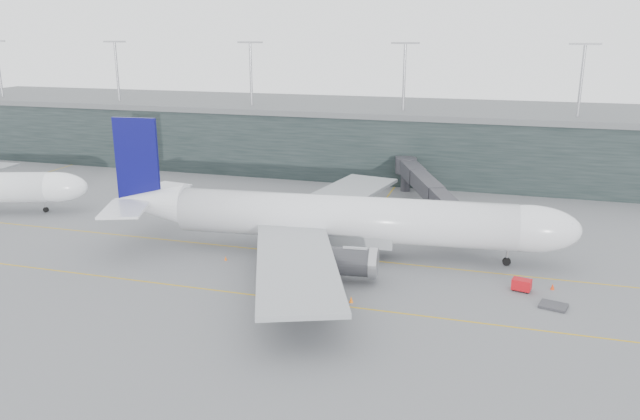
# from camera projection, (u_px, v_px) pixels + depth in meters

# --- Properties ---
(ground) EXTENTS (320.00, 320.00, 0.00)m
(ground) POSITION_uv_depth(u_px,v_px,m) (317.00, 246.00, 95.23)
(ground) COLOR #58585D
(ground) RESTS_ON ground
(taxiline_a) EXTENTS (160.00, 0.25, 0.02)m
(taxiline_a) POSITION_uv_depth(u_px,v_px,m) (309.00, 254.00, 91.54)
(taxiline_a) COLOR gold
(taxiline_a) RESTS_ON ground
(taxiline_b) EXTENTS (160.00, 0.25, 0.02)m
(taxiline_b) POSITION_uv_depth(u_px,v_px,m) (270.00, 297.00, 76.79)
(taxiline_b) COLOR gold
(taxiline_b) RESTS_ON ground
(taxiline_lead_main) EXTENTS (0.25, 60.00, 0.02)m
(taxiline_lead_main) POSITION_uv_depth(u_px,v_px,m) (375.00, 213.00, 112.31)
(taxiline_lead_main) COLOR gold
(taxiline_lead_main) RESTS_ON ground
(taxiline_lead_adj) EXTENTS (0.25, 60.00, 0.02)m
(taxiline_lead_adj) POSITION_uv_depth(u_px,v_px,m) (10.00, 184.00, 134.08)
(taxiline_lead_adj) COLOR gold
(taxiline_lead_adj) RESTS_ON ground
(terminal) EXTENTS (240.00, 36.00, 29.00)m
(terminal) POSITION_uv_depth(u_px,v_px,m) (387.00, 137.00, 146.60)
(terminal) COLOR black
(terminal) RESTS_ON ground
(main_aircraft) EXTENTS (68.75, 64.33, 19.27)m
(main_aircraft) POSITION_uv_depth(u_px,v_px,m) (340.00, 219.00, 90.10)
(main_aircraft) COLOR silver
(main_aircraft) RESTS_ON ground
(jet_bridge) EXTENTS (19.16, 44.72, 6.92)m
(jet_bridge) POSITION_uv_depth(u_px,v_px,m) (438.00, 185.00, 111.17)
(jet_bridge) COLOR #2F2E34
(jet_bridge) RESTS_ON ground
(gse_cart) EXTENTS (2.56, 1.93, 1.56)m
(gse_cart) POSITION_uv_depth(u_px,v_px,m) (522.00, 284.00, 78.38)
(gse_cart) COLOR #B60D14
(gse_cart) RESTS_ON ground
(baggage_dolly) EXTENTS (3.61, 3.17, 0.31)m
(baggage_dolly) POSITION_uv_depth(u_px,v_px,m) (553.00, 306.00, 73.93)
(baggage_dolly) COLOR #323236
(baggage_dolly) RESTS_ON ground
(uld_a) EXTENTS (2.73, 2.45, 2.06)m
(uld_a) POSITION_uv_depth(u_px,v_px,m) (301.00, 219.00, 104.96)
(uld_a) COLOR #323237
(uld_a) RESTS_ON ground
(uld_b) EXTENTS (2.24, 1.89, 1.86)m
(uld_b) POSITION_uv_depth(u_px,v_px,m) (320.00, 218.00, 105.83)
(uld_b) COLOR #323237
(uld_b) RESTS_ON ground
(uld_c) EXTENTS (2.26, 2.01, 1.73)m
(uld_c) POSITION_uv_depth(u_px,v_px,m) (326.00, 221.00, 104.59)
(uld_c) COLOR #323237
(uld_c) RESTS_ON ground
(cone_nose) EXTENTS (0.50, 0.50, 0.79)m
(cone_nose) POSITION_uv_depth(u_px,v_px,m) (553.00, 287.00, 78.94)
(cone_nose) COLOR red
(cone_nose) RESTS_ON ground
(cone_wing_stbd) EXTENTS (0.51, 0.51, 0.80)m
(cone_wing_stbd) POSITION_uv_depth(u_px,v_px,m) (351.00, 299.00, 75.16)
(cone_wing_stbd) COLOR orange
(cone_wing_stbd) RESTS_ON ground
(cone_wing_port) EXTENTS (0.43, 0.43, 0.68)m
(cone_wing_port) POSITION_uv_depth(u_px,v_px,m) (379.00, 228.00, 102.56)
(cone_wing_port) COLOR orange
(cone_wing_port) RESTS_ON ground
(cone_tail) EXTENTS (0.39, 0.39, 0.62)m
(cone_tail) POSITION_uv_depth(u_px,v_px,m) (226.00, 258.00, 89.10)
(cone_tail) COLOR #F55F0D
(cone_tail) RESTS_ON ground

